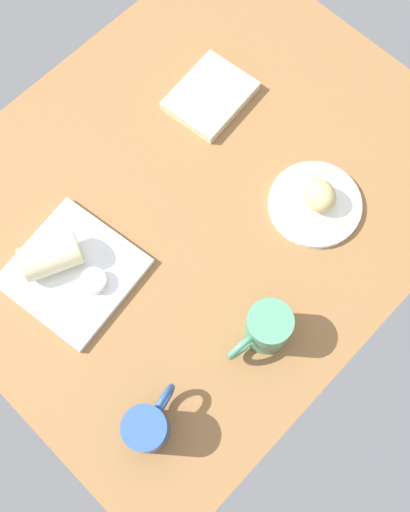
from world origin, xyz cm
name	(u,v)px	position (x,y,z in cm)	size (l,w,h in cm)	color
dining_table	(198,197)	(0.00, 0.00, 2.00)	(110.00, 90.00, 4.00)	olive
round_plate	(315,204)	(14.72, -19.22, 4.70)	(19.19, 19.19, 1.40)	white
scone_pastry	(319,195)	(15.08, -19.15, 8.46)	(7.53, 6.40, 6.12)	tan
square_plate	(74,272)	(-29.71, 5.43, 4.80)	(22.74, 22.74, 1.60)	white
sauce_cup	(94,281)	(-28.29, 0.52, 6.82)	(5.07, 5.07, 2.26)	silver
breakfast_wrap	(51,256)	(-30.84, 9.37, 9.06)	(6.92, 6.92, 11.10)	beige
book_stack	(210,96)	(18.16, 14.03, 5.19)	(19.08, 15.86, 2.37)	beige
coffee_mug	(148,427)	(-39.93, -26.72, 8.97)	(12.91, 7.90, 9.72)	#2D518C
second_mug	(266,328)	(-12.48, -29.82, 9.12)	(13.77, 8.52, 10.02)	#4C8C6B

